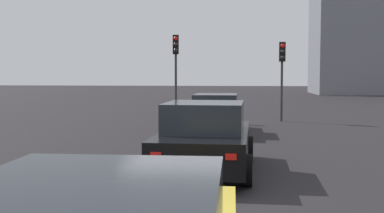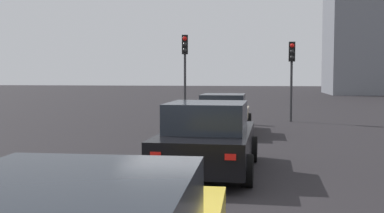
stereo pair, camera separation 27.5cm
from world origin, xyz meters
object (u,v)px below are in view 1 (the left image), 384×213
Objects in this scene: car_beige_lead at (216,114)px; traffic_light_near_left at (282,64)px; car_black_second at (205,138)px; traffic_light_near_right at (176,59)px.

traffic_light_near_left is (4.60, -2.80, 1.94)m from car_beige_lead.
traffic_light_near_left is at bearing -30.68° from car_beige_lead.
car_black_second is 12.11m from traffic_light_near_left.
traffic_light_near_right reaches higher than car_black_second.
traffic_light_near_left reaches higher than car_beige_lead.
traffic_light_near_right is (11.55, 2.30, 2.15)m from car_black_second.
car_beige_lead is 5.43m from traffic_light_near_right.
car_beige_lead is at bearing 19.20° from traffic_light_near_right.
car_beige_lead is 0.99× the size of car_black_second.
traffic_light_near_left is 0.91× the size of traffic_light_near_right.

